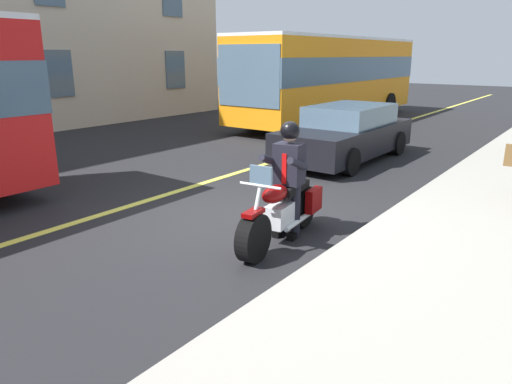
# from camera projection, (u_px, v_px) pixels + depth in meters

# --- Properties ---
(ground_plane) EXTENTS (80.00, 80.00, 0.00)m
(ground_plane) POSITION_uv_depth(u_px,v_px,m) (241.00, 217.00, 7.93)
(ground_plane) COLOR black
(lane_center_stripe) EXTENTS (60.00, 0.16, 0.01)m
(lane_center_stripe) POSITION_uv_depth(u_px,v_px,m) (160.00, 197.00, 9.08)
(lane_center_stripe) COLOR #E5DB4C
(lane_center_stripe) RESTS_ON ground_plane
(motorcycle_main) EXTENTS (2.22, 0.77, 1.26)m
(motorcycle_main) POSITION_uv_depth(u_px,v_px,m) (282.00, 211.00, 6.84)
(motorcycle_main) COLOR black
(motorcycle_main) RESTS_ON ground_plane
(rider_main) EXTENTS (0.67, 0.61, 1.74)m
(rider_main) POSITION_uv_depth(u_px,v_px,m) (289.00, 170.00, 6.84)
(rider_main) COLOR black
(rider_main) RESTS_ON ground_plane
(bus_far) EXTENTS (11.05, 2.70, 3.30)m
(bus_far) POSITION_uv_depth(u_px,v_px,m) (332.00, 74.00, 18.86)
(bus_far) COLOR orange
(bus_far) RESTS_ON ground_plane
(car_silver) EXTENTS (4.60, 1.92, 1.40)m
(car_silver) POSITION_uv_depth(u_px,v_px,m) (347.00, 133.00, 12.13)
(car_silver) COLOR black
(car_silver) RESTS_ON ground_plane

